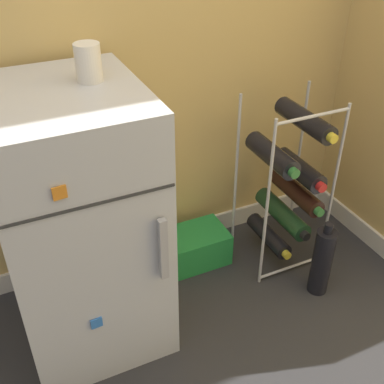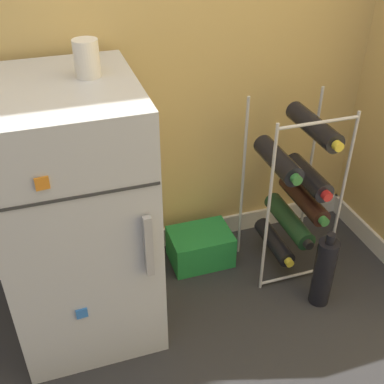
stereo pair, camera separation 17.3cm
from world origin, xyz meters
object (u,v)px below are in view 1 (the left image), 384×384
at_px(fridge_top_cup, 88,63).
at_px(mini_fridge, 79,224).
at_px(soda_box, 196,246).
at_px(loose_bottle_floor, 322,261).
at_px(wine_rack, 288,181).

bearing_deg(fridge_top_cup, mini_fridge, -158.74).
distance_m(soda_box, fridge_top_cup, 0.99).
distance_m(mini_fridge, loose_bottle_floor, 0.95).
bearing_deg(loose_bottle_floor, mini_fridge, 165.54).
height_order(soda_box, fridge_top_cup, fridge_top_cup).
bearing_deg(wine_rack, loose_bottle_floor, -85.65).
relative_size(mini_fridge, fridge_top_cup, 8.44).
height_order(wine_rack, fridge_top_cup, fridge_top_cup).
xyz_separation_m(fridge_top_cup, loose_bottle_floor, (0.76, -0.26, -0.82)).
relative_size(mini_fridge, wine_rack, 1.24).
xyz_separation_m(mini_fridge, soda_box, (0.50, 0.15, -0.39)).
distance_m(mini_fridge, wine_rack, 0.85).
relative_size(wine_rack, loose_bottle_floor, 2.21).
bearing_deg(wine_rack, fridge_top_cup, 179.09).
relative_size(soda_box, loose_bottle_floor, 0.77).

